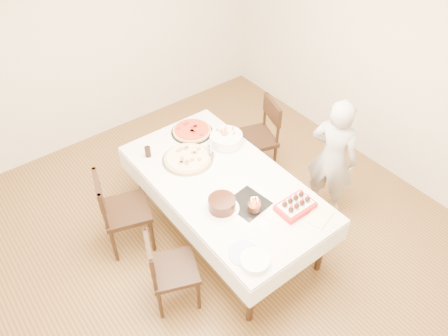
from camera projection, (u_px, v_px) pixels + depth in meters
floor at (226, 240)px, 4.59m from camera, size 5.00×5.00×0.00m
wall_back at (97, 35)px, 5.15m from camera, size 4.50×0.04×2.70m
wall_right at (391, 60)px, 4.70m from camera, size 0.04×5.00×2.70m
dining_table at (224, 207)px, 4.43m from camera, size 1.88×2.41×0.75m
chair_right_savory at (254, 139)px, 5.09m from camera, size 0.62×0.62×0.96m
chair_left_savory at (126, 210)px, 4.26m from camera, size 0.61×0.61×0.95m
chair_left_dessert at (174, 270)px, 3.81m from camera, size 0.57×0.57×0.86m
person at (333, 158)px, 4.49m from camera, size 0.49×0.60×1.41m
pizza_white at (188, 158)px, 4.38m from camera, size 0.68×0.68×0.04m
pizza_pepperoni at (192, 131)px, 4.72m from camera, size 0.56×0.56×0.04m
red_placemat at (229, 140)px, 4.63m from camera, size 0.24×0.24×0.01m
pasta_bowl at (226, 139)px, 4.55m from camera, size 0.39×0.39×0.11m
taper_candle at (211, 147)px, 4.34m from camera, size 0.07×0.07×0.28m
shaker_pair at (211, 151)px, 4.43m from camera, size 0.10×0.10×0.09m
cola_glass at (148, 152)px, 4.41m from camera, size 0.07×0.07×0.11m
layer_cake at (222, 204)px, 3.87m from camera, size 0.35×0.35×0.12m
cake_board at (248, 204)px, 3.96m from camera, size 0.36×0.36×0.01m
birthday_cake at (254, 204)px, 3.84m from camera, size 0.15×0.15×0.13m
strawberry_box at (295, 206)px, 3.88m from camera, size 0.34×0.23×0.08m
box_lid at (320, 216)px, 3.84m from camera, size 0.30×0.24×0.02m
plate_stack at (255, 261)px, 3.46m from camera, size 0.31×0.31×0.05m
china_plate at (244, 253)px, 3.54m from camera, size 0.34×0.34×0.01m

